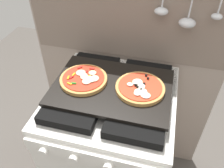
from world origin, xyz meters
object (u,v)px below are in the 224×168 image
Objects in this scene: baking_tray at (112,87)px; pizza_right at (140,88)px; stove at (112,145)px; pizza_left at (84,79)px.

baking_tray is 2.44× the size of pizza_right.
pizza_right is at bearing 2.51° from stove.
pizza_right is at bearing 1.77° from baking_tray.
pizza_left is (-0.14, 0.00, 0.48)m from stove.
pizza_right reaches higher than stove.
baking_tray is at bearing -178.23° from pizza_right.
baking_tray reaches higher than stove.
pizza_left is 0.26m from pizza_right.
pizza_left reaches higher than baking_tray.
stove is 0.46m from baking_tray.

